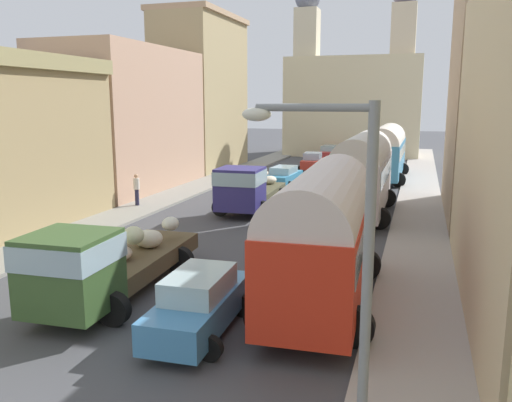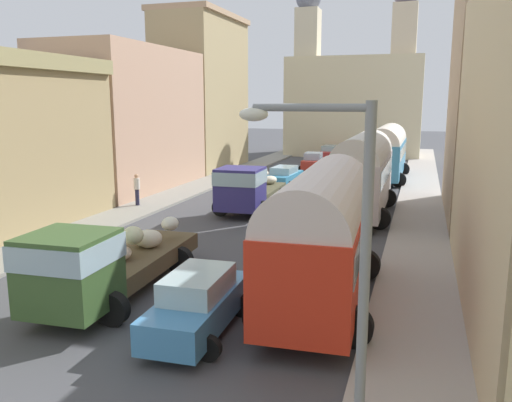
% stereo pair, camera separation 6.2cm
% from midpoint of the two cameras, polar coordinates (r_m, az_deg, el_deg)
% --- Properties ---
extents(ground_plane, '(154.00, 154.00, 0.00)m').
position_cam_midpoint_polar(ground_plane, '(32.45, 4.57, 0.47)').
color(ground_plane, '#47484C').
extents(sidewalk_left, '(2.50, 70.00, 0.14)m').
position_cam_midpoint_polar(sidewalk_left, '(34.76, -7.15, 1.23)').
color(sidewalk_left, gray).
rests_on(sidewalk_left, ground).
extents(sidewalk_right, '(2.50, 70.00, 0.14)m').
position_cam_midpoint_polar(sidewalk_right, '(31.64, 17.47, -0.14)').
color(sidewalk_right, '#ADA59D').
rests_on(sidewalk_right, ground).
extents(building_left_2, '(5.89, 12.08, 9.21)m').
position_cam_midpoint_polar(building_left_2, '(35.79, -13.88, 8.58)').
color(building_left_2, tan).
rests_on(building_left_2, ground).
extents(building_left_3, '(5.29, 10.21, 12.95)m').
position_cam_midpoint_polar(building_left_3, '(45.66, -5.82, 11.63)').
color(building_left_3, tan).
rests_on(building_left_3, ground).
extents(distant_church, '(13.98, 7.44, 17.63)m').
position_cam_midpoint_polar(distant_church, '(58.10, 10.71, 10.66)').
color(distant_church, beige).
rests_on(distant_church, ground).
extents(parked_bus_0, '(3.45, 8.13, 4.02)m').
position_cam_midpoint_polar(parked_bus_0, '(15.01, 7.36, -3.14)').
color(parked_bus_0, red).
rests_on(parked_bus_0, ground).
extents(parked_bus_1, '(3.22, 8.68, 4.22)m').
position_cam_midpoint_polar(parked_bus_1, '(27.19, 11.68, 3.28)').
color(parked_bus_1, silver).
rests_on(parked_bus_1, ground).
extents(parked_bus_2, '(3.33, 9.66, 4.07)m').
position_cam_midpoint_polar(parked_bus_2, '(40.04, 14.08, 5.40)').
color(parked_bus_2, teal).
rests_on(parked_bus_2, ground).
extents(cargo_truck_0, '(3.19, 7.57, 2.48)m').
position_cam_midpoint_polar(cargo_truck_0, '(15.78, -16.33, -6.39)').
color(cargo_truck_0, '#365529').
rests_on(cargo_truck_0, ground).
extents(cargo_truck_1, '(3.20, 6.87, 2.54)m').
position_cam_midpoint_polar(cargo_truck_1, '(27.53, -0.85, 1.47)').
color(cargo_truck_1, navy).
rests_on(cargo_truck_1, ground).
extents(car_0, '(2.30, 4.36, 1.39)m').
position_cam_midpoint_polar(car_0, '(36.20, 3.13, 2.71)').
color(car_0, '#3C96C8').
rests_on(car_0, ground).
extents(car_1, '(2.25, 3.74, 1.56)m').
position_cam_midpoint_polar(car_1, '(44.46, 6.29, 4.26)').
color(car_1, '#B22F21').
rests_on(car_1, ground).
extents(car_2, '(2.28, 4.46, 1.52)m').
position_cam_midpoint_polar(car_2, '(52.42, 8.14, 5.20)').
color(car_2, '#AE2C2D').
rests_on(car_2, ground).
extents(car_3, '(2.21, 4.24, 1.61)m').
position_cam_midpoint_polar(car_3, '(13.54, -6.18, -11.01)').
color(car_3, '#4386BF').
rests_on(car_3, ground).
extents(car_4, '(2.47, 3.88, 1.48)m').
position_cam_midpoint_polar(car_4, '(26.30, 4.70, -0.31)').
color(car_4, gray).
rests_on(car_4, ground).
extents(car_5, '(2.46, 4.39, 1.52)m').
position_cam_midpoint_polar(car_5, '(34.12, 8.11, 2.20)').
color(car_5, silver).
rests_on(car_5, ground).
extents(car_6, '(2.27, 3.95, 1.60)m').
position_cam_midpoint_polar(car_6, '(43.10, 10.87, 3.95)').
color(car_6, beige).
rests_on(car_6, ground).
extents(pedestrian_0, '(0.41, 0.41, 1.88)m').
position_cam_midpoint_polar(pedestrian_0, '(29.59, -12.79, 1.36)').
color(pedestrian_0, '#292843').
rests_on(pedestrian_0, ground).
extents(streetlamp_near, '(1.98, 0.28, 5.84)m').
position_cam_midpoint_polar(streetlamp_near, '(7.73, 9.79, -6.33)').
color(streetlamp_near, gray).
rests_on(streetlamp_near, ground).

